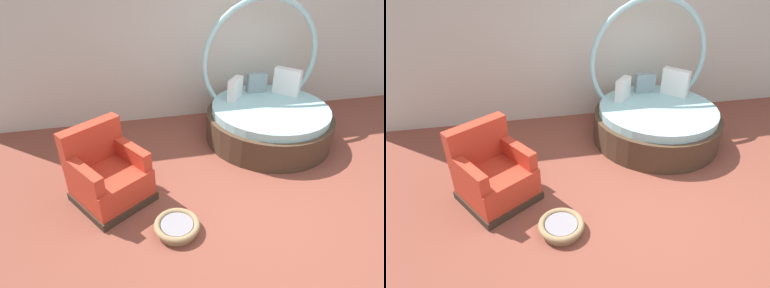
% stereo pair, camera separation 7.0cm
% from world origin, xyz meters
% --- Properties ---
extents(ground_plane, '(8.00, 8.00, 0.02)m').
position_xyz_m(ground_plane, '(0.00, 0.00, -0.01)').
color(ground_plane, brown).
extents(back_wall, '(8.00, 0.12, 3.05)m').
position_xyz_m(back_wall, '(0.00, 2.56, 1.52)').
color(back_wall, beige).
rests_on(back_wall, ground_plane).
extents(round_daybed, '(1.95, 1.95, 2.09)m').
position_xyz_m(round_daybed, '(0.63, 1.47, 0.39)').
color(round_daybed, '#473323').
rests_on(round_daybed, ground_plane).
extents(red_armchair, '(1.11, 1.11, 0.94)m').
position_xyz_m(red_armchair, '(-1.85, 0.46, 0.33)').
color(red_armchair, '#38281E').
rests_on(red_armchair, ground_plane).
extents(pet_basket, '(0.51, 0.51, 0.13)m').
position_xyz_m(pet_basket, '(-1.14, -0.28, 0.07)').
color(pet_basket, '#9E7F56').
rests_on(pet_basket, ground_plane).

